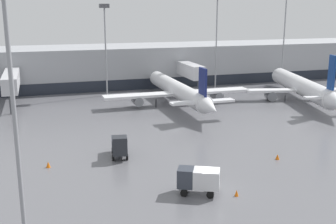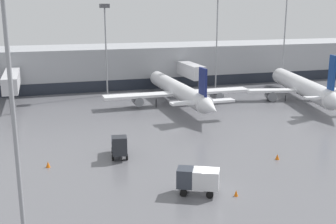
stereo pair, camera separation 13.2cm
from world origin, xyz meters
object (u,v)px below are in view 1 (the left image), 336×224
parked_jet_2 (303,87)px  traffic_cone_2 (48,165)px  traffic_cone_0 (237,193)px  apron_light_mast_3 (8,42)px  apron_light_mast_2 (105,24)px  parked_jet_0 (178,91)px  service_truck_0 (119,145)px  apron_light_mast_1 (217,15)px  traffic_cone_1 (278,157)px  service_truck_1 (199,179)px  apron_light_mast_0 (286,9)px

parked_jet_2 → traffic_cone_2: parked_jet_2 is taller
traffic_cone_0 → apron_light_mast_3: 24.69m
traffic_cone_2 → apron_light_mast_2: 42.93m
parked_jet_0 → service_truck_0: bearing=147.4°
parked_jet_0 → parked_jet_2: size_ratio=0.99×
parked_jet_0 → apron_light_mast_3: bearing=149.0°
apron_light_mast_2 → apron_light_mast_3: (-15.11, -56.25, 0.91)m
apron_light_mast_1 → apron_light_mast_2: size_ratio=1.12×
apron_light_mast_3 → traffic_cone_1: bearing=23.9°
apron_light_mast_2 → traffic_cone_2: bearing=-108.7°
parked_jet_0 → service_truck_1: parked_jet_0 is taller
traffic_cone_1 → apron_light_mast_1: apron_light_mast_1 is taller
apron_light_mast_2 → traffic_cone_0: bearing=-85.7°
parked_jet_2 → service_truck_0: size_ratio=7.75×
traffic_cone_2 → apron_light_mast_1: 57.49m
service_truck_0 → traffic_cone_1: 18.89m
parked_jet_2 → service_truck_1: bearing=147.9°
service_truck_0 → traffic_cone_2: 8.52m
apron_light_mast_0 → service_truck_0: bearing=-140.3°
traffic_cone_1 → traffic_cone_2: bearing=168.3°
parked_jet_0 → service_truck_0: 29.25m
apron_light_mast_0 → apron_light_mast_2: 41.78m
parked_jet_2 → service_truck_0: 45.64m
traffic_cone_1 → apron_light_mast_3: size_ratio=0.03×
apron_light_mast_3 → traffic_cone_2: bearing=83.3°
parked_jet_0 → traffic_cone_0: 39.52m
service_truck_1 → apron_light_mast_1: apron_light_mast_1 is taller
apron_light_mast_0 → apron_light_mast_2: (-41.67, -1.17, -2.85)m
parked_jet_0 → service_truck_1: 38.68m
traffic_cone_1 → apron_light_mast_2: 47.83m
traffic_cone_0 → traffic_cone_1: 11.98m
parked_jet_2 → traffic_cone_0: parked_jet_2 is taller
service_truck_0 → traffic_cone_2: bearing=-73.8°
apron_light_mast_2 → parked_jet_0: bearing=-48.8°
apron_light_mast_0 → traffic_cone_1: bearing=-122.5°
parked_jet_2 → traffic_cone_1: (-22.59, -27.90, -2.26)m
service_truck_0 → apron_light_mast_1: apron_light_mast_1 is taller
service_truck_0 → traffic_cone_0: size_ratio=7.42×
parked_jet_2 → apron_light_mast_3: 66.08m
apron_light_mast_1 → apron_light_mast_3: size_ratio=1.04×
traffic_cone_1 → traffic_cone_0: bearing=-140.0°
parked_jet_0 → service_truck_0: (-15.78, -24.60, -1.18)m
traffic_cone_0 → apron_light_mast_1: size_ratio=0.03×
apron_light_mast_0 → apron_light_mast_3: size_ratio=1.15×
traffic_cone_2 → apron_light_mast_2: apron_light_mast_2 is taller
apron_light_mast_0 → apron_light_mast_2: bearing=-178.4°
traffic_cone_0 → apron_light_mast_1: apron_light_mast_1 is taller
service_truck_0 → apron_light_mast_3: apron_light_mast_3 is taller
apron_light_mast_1 → apron_light_mast_0: bearing=-2.3°
service_truck_0 → parked_jet_0: bearing=156.1°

